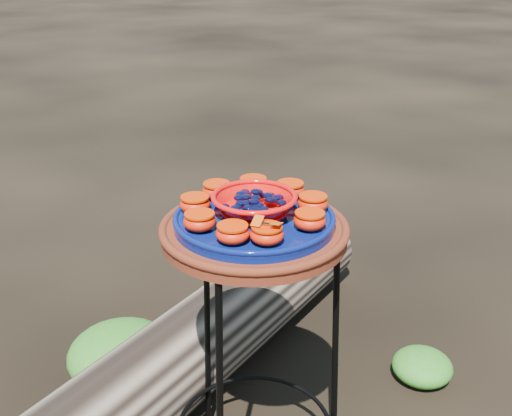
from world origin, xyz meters
TOP-DOWN VIEW (x-y plane):
  - plant_stand at (0.00, 0.00)m, footprint 0.44×0.44m
  - terracotta_saucer at (0.00, 0.00)m, footprint 0.42×0.42m
  - cobalt_plate at (0.00, 0.00)m, footprint 0.36×0.36m
  - red_bowl at (0.00, 0.00)m, footprint 0.18×0.18m
  - glass_gems at (0.00, 0.00)m, footprint 0.14×0.14m
  - orange_half_0 at (-0.06, -0.12)m, footprint 0.07×0.07m
  - orange_half_1 at (0.05, -0.12)m, footprint 0.07×0.07m
  - orange_half_2 at (0.12, -0.06)m, footprint 0.07×0.07m
  - orange_half_3 at (0.13, 0.03)m, footprint 0.07×0.07m
  - orange_half_4 at (0.08, 0.11)m, footprint 0.07×0.07m
  - orange_half_5 at (-0.01, 0.14)m, footprint 0.07×0.07m
  - orange_half_6 at (-0.09, 0.10)m, footprint 0.07×0.07m
  - orange_half_7 at (-0.13, 0.02)m, footprint 0.07×0.07m
  - orange_half_8 at (-0.11, -0.07)m, footprint 0.07×0.07m
  - butterfly at (-0.06, -0.12)m, footprint 0.09×0.08m
  - driftwood_log at (0.15, 0.42)m, footprint 1.56×0.85m
  - foliage_right at (0.66, -0.04)m, footprint 0.20×0.20m
  - foliage_back at (-0.09, 0.58)m, footprint 0.35×0.35m

SIDE VIEW (x-z plane):
  - foliage_right at x=0.66m, z-range 0.00..0.10m
  - foliage_back at x=-0.09m, z-range 0.00..0.17m
  - driftwood_log at x=0.15m, z-range 0.00..0.28m
  - plant_stand at x=0.00m, z-range 0.00..0.70m
  - terracotta_saucer at x=0.00m, z-range 0.70..0.73m
  - cobalt_plate at x=0.00m, z-range 0.73..0.76m
  - orange_half_0 at x=-0.06m, z-range 0.76..0.80m
  - orange_half_1 at x=0.05m, z-range 0.76..0.80m
  - orange_half_2 at x=0.12m, z-range 0.76..0.80m
  - orange_half_3 at x=0.13m, z-range 0.76..0.80m
  - orange_half_4 at x=0.08m, z-range 0.76..0.80m
  - orange_half_5 at x=-0.01m, z-range 0.76..0.80m
  - orange_half_6 at x=-0.09m, z-range 0.76..0.80m
  - orange_half_7 at x=-0.13m, z-range 0.76..0.80m
  - orange_half_8 at x=-0.11m, z-range 0.76..0.80m
  - red_bowl at x=0.00m, z-range 0.76..0.81m
  - butterfly at x=-0.06m, z-range 0.80..0.81m
  - glass_gems at x=0.00m, z-range 0.81..0.83m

